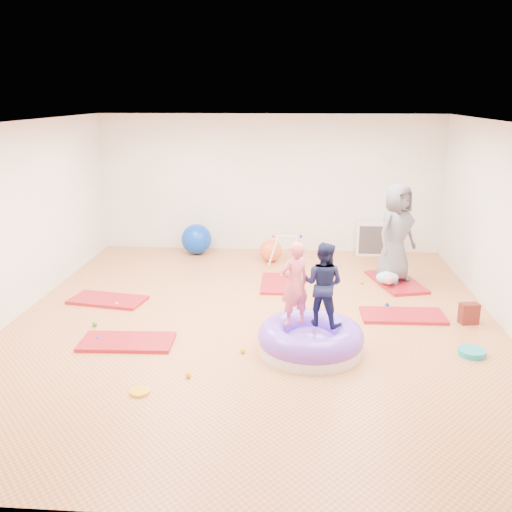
{
  "coord_description": "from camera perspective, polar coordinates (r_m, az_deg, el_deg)",
  "views": [
    {
      "loc": [
        0.6,
        -7.65,
        3.16
      ],
      "look_at": [
        0.0,
        0.3,
        0.9
      ],
      "focal_mm": 40.0,
      "sensor_mm": 36.0,
      "label": 1
    }
  ],
  "objects": [
    {
      "name": "child_navy",
      "position": [
        7.17,
        6.76,
        -2.42
      ],
      "size": [
        0.64,
        0.58,
        1.08
      ],
      "primitive_type": "imported",
      "rotation": [
        0.0,
        0.0,
        2.73
      ],
      "color": "#121738",
      "rests_on": "inflatable_cushion"
    },
    {
      "name": "gym_mat_center_back",
      "position": [
        9.85,
        2.16,
        -2.76
      ],
      "size": [
        0.56,
        1.1,
        0.05
      ],
      "primitive_type": "cube",
      "rotation": [
        0.0,
        0.0,
        1.59
      ],
      "color": "#990A08",
      "rests_on": "ground"
    },
    {
      "name": "yellow_toy",
      "position": [
        6.56,
        -11.56,
        -13.17
      ],
      "size": [
        0.22,
        0.22,
        0.03
      ],
      "primitive_type": "cylinder",
      "color": "#F3AB0F",
      "rests_on": "ground"
    },
    {
      "name": "infant_play_gym",
      "position": [
        11.07,
        3.12,
        1.16
      ],
      "size": [
        0.71,
        0.67,
        0.54
      ],
      "rotation": [
        0.0,
        0.0,
        -0.04
      ],
      "color": "silver",
      "rests_on": "ground"
    },
    {
      "name": "gym_mat_right",
      "position": [
        8.72,
        14.46,
        -5.79
      ],
      "size": [
        1.22,
        0.63,
        0.05
      ],
      "primitive_type": "cube",
      "rotation": [
        0.0,
        0.0,
        0.02
      ],
      "color": "#990A08",
      "rests_on": "ground"
    },
    {
      "name": "infant",
      "position": [
        9.92,
        13.02,
        -2.16
      ],
      "size": [
        0.38,
        0.39,
        0.22
      ],
      "color": "#A0D7F8",
      "rests_on": "gym_mat_rear_right"
    },
    {
      "name": "ball_pit_balls",
      "position": [
        8.45,
        -2.71,
        -5.91
      ],
      "size": [
        4.31,
        3.91,
        0.07
      ],
      "color": "#F3AB0F",
      "rests_on": "ground"
    },
    {
      "name": "cube_shelf",
      "position": [
        11.89,
        11.57,
        1.75
      ],
      "size": [
        0.67,
        0.33,
        0.67
      ],
      "color": "silver",
      "rests_on": "ground"
    },
    {
      "name": "exercise_ball_orange",
      "position": [
        11.16,
        1.47,
        0.53
      ],
      "size": [
        0.43,
        0.43,
        0.43
      ],
      "primitive_type": "sphere",
      "color": "#EF5A30",
      "rests_on": "ground"
    },
    {
      "name": "adult_caregiver",
      "position": [
        9.99,
        13.83,
        2.26
      ],
      "size": [
        0.97,
        0.95,
        1.68
      ],
      "primitive_type": "imported",
      "rotation": [
        0.0,
        0.0,
        0.73
      ],
      "color": "#5A5C62",
      "rests_on": "gym_mat_rear_right"
    },
    {
      "name": "gym_mat_front_left",
      "position": [
        7.78,
        -12.78,
        -8.38
      ],
      "size": [
        1.24,
        0.66,
        0.05
      ],
      "primitive_type": "cube",
      "rotation": [
        0.0,
        0.0,
        0.04
      ],
      "color": "#990A08",
      "rests_on": "ground"
    },
    {
      "name": "inflatable_cushion",
      "position": [
        7.34,
        5.47,
        -8.33
      ],
      "size": [
        1.35,
        1.35,
        0.42
      ],
      "rotation": [
        0.0,
        0.0,
        0.33
      ],
      "color": "silver",
      "rests_on": "ground"
    },
    {
      "name": "room",
      "position": [
        7.88,
        -0.16,
        2.91
      ],
      "size": [
        7.01,
        8.01,
        2.81
      ],
      "color": "tan",
      "rests_on": "ground"
    },
    {
      "name": "child_pink",
      "position": [
        7.13,
        3.89,
        -2.42
      ],
      "size": [
        0.48,
        0.43,
        1.09
      ],
      "primitive_type": "imported",
      "rotation": [
        0.0,
        0.0,
        3.69
      ],
      "color": "#E6586D",
      "rests_on": "inflatable_cushion"
    },
    {
      "name": "backpack",
      "position": [
        8.73,
        20.51,
        -5.41
      ],
      "size": [
        0.29,
        0.21,
        0.3
      ],
      "primitive_type": "cube",
      "rotation": [
        0.0,
        0.0,
        0.21
      ],
      "color": "maroon",
      "rests_on": "ground"
    },
    {
      "name": "gym_mat_rear_right",
      "position": [
        10.21,
        13.83,
        -2.53
      ],
      "size": [
        0.97,
        1.43,
        0.05
      ],
      "primitive_type": "cube",
      "rotation": [
        0.0,
        0.0,
        1.83
      ],
      "color": "#990A08",
      "rests_on": "ground"
    },
    {
      "name": "gym_mat_mid_left",
      "position": [
        9.37,
        -14.6,
        -4.27
      ],
      "size": [
        1.26,
        0.79,
        0.05
      ],
      "primitive_type": "cube",
      "rotation": [
        0.0,
        0.0,
        -0.18
      ],
      "color": "#990A08",
      "rests_on": "ground"
    },
    {
      "name": "exercise_ball_blue",
      "position": [
        11.74,
        -5.97,
        1.69
      ],
      "size": [
        0.62,
        0.62,
        0.62
      ],
      "primitive_type": "sphere",
      "color": "#0736B2",
      "rests_on": "ground"
    },
    {
      "name": "balance_disc",
      "position": [
        7.76,
        20.78,
        -9.0
      ],
      "size": [
        0.34,
        0.34,
        0.08
      ],
      "primitive_type": "cylinder",
      "color": "teal",
      "rests_on": "ground"
    }
  ]
}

